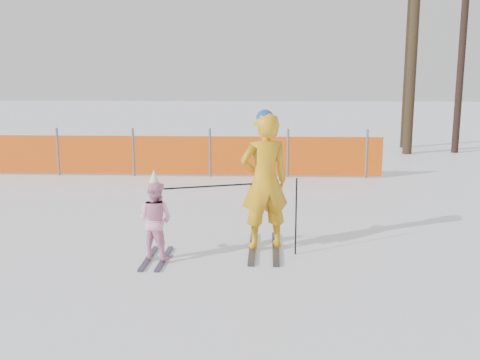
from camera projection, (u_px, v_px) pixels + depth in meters
The scene contains 6 objects.
ground at pixel (238, 256), 7.57m from camera, with size 120.00×120.00×0.00m, color white.
adult at pixel (265, 181), 7.68m from camera, with size 0.82×1.53×2.05m.
child at pixel (155, 219), 7.31m from camera, with size 0.63×1.03×1.26m.
ski_poles at pixel (250, 200), 7.50m from camera, with size 1.84×0.47×1.11m.
safety_fence at pixel (103, 155), 13.93m from camera, with size 14.43×0.06×1.25m.
tree_trunks at pixel (422, 64), 18.32m from camera, with size 2.01×2.11×6.73m.
Camera 1 is at (0.40, -7.24, 2.43)m, focal length 40.00 mm.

